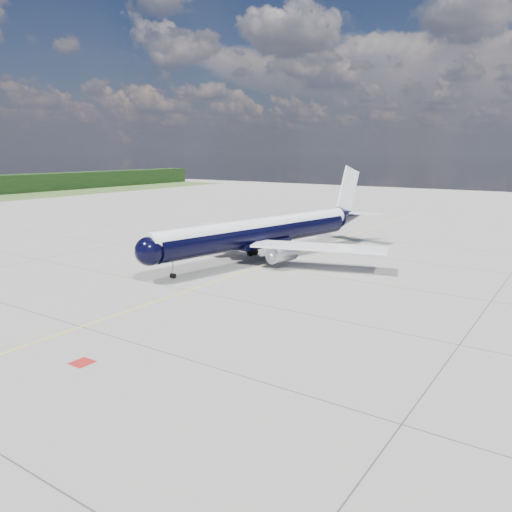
{
  "coord_description": "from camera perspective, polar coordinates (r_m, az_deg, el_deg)",
  "views": [
    {
      "loc": [
        37.92,
        -32.13,
        15.89
      ],
      "look_at": [
        6.21,
        14.72,
        4.0
      ],
      "focal_mm": 35.0,
      "sensor_mm": 36.0,
      "label": 1
    }
  ],
  "objects": [
    {
      "name": "main_airliner",
      "position": [
        74.62,
        1.17,
        2.84
      ],
      "size": [
        37.61,
        46.35,
        13.48
      ],
      "rotation": [
        0.0,
        0.0,
        -0.2
      ],
      "color": "black",
      "rests_on": "ground"
    },
    {
      "name": "taxiway_centerline",
      "position": [
        70.38,
        0.51,
        -1.17
      ],
      "size": [
        0.16,
        160.0,
        0.01
      ],
      "primitive_type": "cube",
      "color": "yellow",
      "rests_on": "ground"
    },
    {
      "name": "ground",
      "position": [
        74.5,
        2.64,
        -0.46
      ],
      "size": [
        320.0,
        320.0,
        0.0
      ],
      "primitive_type": "plane",
      "color": "gray",
      "rests_on": "ground"
    },
    {
      "name": "red_marking",
      "position": [
        41.36,
        -19.25,
        -11.42
      ],
      "size": [
        1.6,
        1.6,
        0.01
      ],
      "primitive_type": "cube",
      "color": "maroon",
      "rests_on": "ground"
    }
  ]
}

